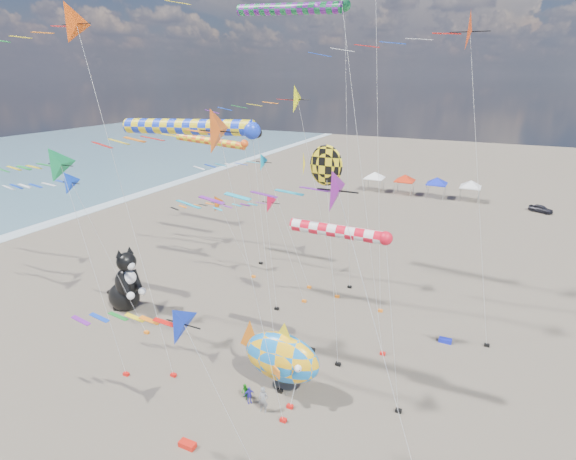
% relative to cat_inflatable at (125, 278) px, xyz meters
% --- Properties ---
extents(delta_kite_0, '(13.55, 2.69, 22.51)m').
position_rel_cat_inflatable_xyz_m(delta_kite_0, '(23.23, 6.79, 18.10)').
color(delta_kite_0, red).
rests_on(delta_kite_0, ground).
extents(delta_kite_2, '(9.94, 1.81, 10.23)m').
position_rel_cat_inflatable_xyz_m(delta_kite_2, '(14.72, -11.46, 6.17)').
color(delta_kite_2, '#122EBC').
rests_on(delta_kite_2, ground).
extents(delta_kite_3, '(11.91, 1.79, 11.95)m').
position_rel_cat_inflatable_xyz_m(delta_kite_3, '(6.39, 9.99, 7.85)').
color(delta_kite_3, '#0BA2CF').
rests_on(delta_kite_3, ground).
extents(delta_kite_4, '(10.26, 2.37, 17.30)m').
position_rel_cat_inflatable_xyz_m(delta_kite_4, '(14.43, -6.15, 13.03)').
color(delta_kite_4, '#E05619').
rests_on(delta_kite_4, ground).
extents(delta_kite_5, '(9.25, 1.79, 7.93)m').
position_rel_cat_inflatable_xyz_m(delta_kite_5, '(1.87, 9.80, 3.89)').
color(delta_kite_5, '#E1590E').
rests_on(delta_kite_5, ground).
extents(delta_kite_6, '(10.27, 1.66, 15.67)m').
position_rel_cat_inflatable_xyz_m(delta_kite_6, '(21.61, -11.25, 11.61)').
color(delta_kite_6, '#821A88').
rests_on(delta_kite_6, ground).
extents(delta_kite_7, '(11.35, 1.81, 12.29)m').
position_rel_cat_inflatable_xyz_m(delta_kite_7, '(-1.18, -2.34, 8.18)').
color(delta_kite_7, blue).
rests_on(delta_kite_7, ground).
extents(delta_kite_8, '(11.50, 2.42, 18.00)m').
position_rel_cat_inflatable_xyz_m(delta_kite_8, '(11.13, 9.33, 13.71)').
color(delta_kite_8, '#FDFE0F').
rests_on(delta_kite_8, ground).
extents(delta_kite_10, '(14.24, 2.42, 22.49)m').
position_rel_cat_inflatable_xyz_m(delta_kite_10, '(3.90, -5.57, 18.16)').
color(delta_kite_10, '#EF500E').
rests_on(delta_kite_10, ground).
extents(delta_kite_11, '(11.45, 2.43, 14.54)m').
position_rel_cat_inflatable_xyz_m(delta_kite_11, '(1.95, -6.81, 10.27)').
color(delta_kite_11, '#138A4A').
rests_on(delta_kite_11, ground).
extents(delta_kite_12, '(8.50, 1.80, 9.69)m').
position_rel_cat_inflatable_xyz_m(delta_kite_12, '(8.96, 7.32, 5.65)').
color(delta_kite_12, red).
rests_on(delta_kite_12, ground).
extents(windsock_0, '(6.99, 0.74, 10.89)m').
position_rel_cat_inflatable_xyz_m(windsock_0, '(19.36, -2.63, 7.65)').
color(windsock_0, red).
rests_on(windsock_0, ground).
extents(windsock_1, '(8.21, 0.76, 14.83)m').
position_rel_cat_inflatable_xyz_m(windsock_1, '(6.99, 5.12, 11.56)').
color(windsock_1, black).
rests_on(windsock_1, ground).
extents(windsock_2, '(9.53, 0.77, 12.67)m').
position_rel_cat_inflatable_xyz_m(windsock_2, '(0.54, 12.97, 9.43)').
color(windsock_2, '#FD5215').
rests_on(windsock_2, ground).
extents(windsock_3, '(11.24, 0.95, 24.02)m').
position_rel_cat_inflatable_xyz_m(windsock_3, '(9.81, 11.60, 20.68)').
color(windsock_3, '#167E3B').
rests_on(windsock_3, ground).
extents(windsock_4, '(10.00, 0.90, 16.26)m').
position_rel_cat_inflatable_xyz_m(windsock_4, '(10.94, -4.01, 12.95)').
color(windsock_4, '#1636DC').
rests_on(windsock_4, ground).
extents(angelfish_kite, '(3.74, 3.02, 14.40)m').
position_rel_cat_inflatable_xyz_m(angelfish_kite, '(16.29, 2.08, 10.18)').
color(angelfish_kite, yellow).
rests_on(angelfish_kite, ground).
extents(cat_inflatable, '(4.53, 3.02, 5.60)m').
position_rel_cat_inflatable_xyz_m(cat_inflatable, '(0.00, 0.00, 0.00)').
color(cat_inflatable, black).
rests_on(cat_inflatable, ground).
extents(fish_inflatable, '(6.49, 3.27, 5.01)m').
position_rel_cat_inflatable_xyz_m(fish_inflatable, '(16.22, -3.99, -0.24)').
color(fish_inflatable, blue).
rests_on(fish_inflatable, ground).
extents(person_adult, '(0.64, 0.46, 1.63)m').
position_rel_cat_inflatable_xyz_m(person_adult, '(16.01, -5.92, -1.99)').
color(person_adult, slate).
rests_on(person_adult, ground).
extents(child_green, '(0.62, 0.59, 1.01)m').
position_rel_cat_inflatable_xyz_m(child_green, '(14.51, -5.44, -2.30)').
color(child_green, '#1D871B').
rests_on(child_green, ground).
extents(child_blue, '(0.64, 0.66, 1.10)m').
position_rel_cat_inflatable_xyz_m(child_blue, '(14.90, -5.62, -2.25)').
color(child_blue, '#342EBA').
rests_on(child_blue, ground).
extents(kite_bag_0, '(0.90, 0.44, 0.30)m').
position_rel_cat_inflatable_xyz_m(kite_bag_0, '(24.67, 6.07, -2.65)').
color(kite_bag_0, '#141FCC').
rests_on(kite_bag_0, ground).
extents(kite_bag_2, '(0.90, 0.44, 0.30)m').
position_rel_cat_inflatable_xyz_m(kite_bag_2, '(16.05, 0.67, -2.65)').
color(kite_bag_2, black).
rests_on(kite_bag_2, ground).
extents(kite_bag_3, '(0.90, 0.44, 0.30)m').
position_rel_cat_inflatable_xyz_m(kite_bag_3, '(13.65, -9.95, -2.65)').
color(kite_bag_3, red).
rests_on(kite_bag_3, ground).
extents(tent_row, '(19.20, 4.20, 3.80)m').
position_rel_cat_inflatable_xyz_m(tent_row, '(15.53, 48.24, 0.35)').
color(tent_row, white).
rests_on(tent_row, ground).
extents(parked_car, '(3.41, 2.59, 1.08)m').
position_rel_cat_inflatable_xyz_m(parked_car, '(32.77, 46.24, -2.26)').
color(parked_car, '#26262D').
rests_on(parked_car, ground).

